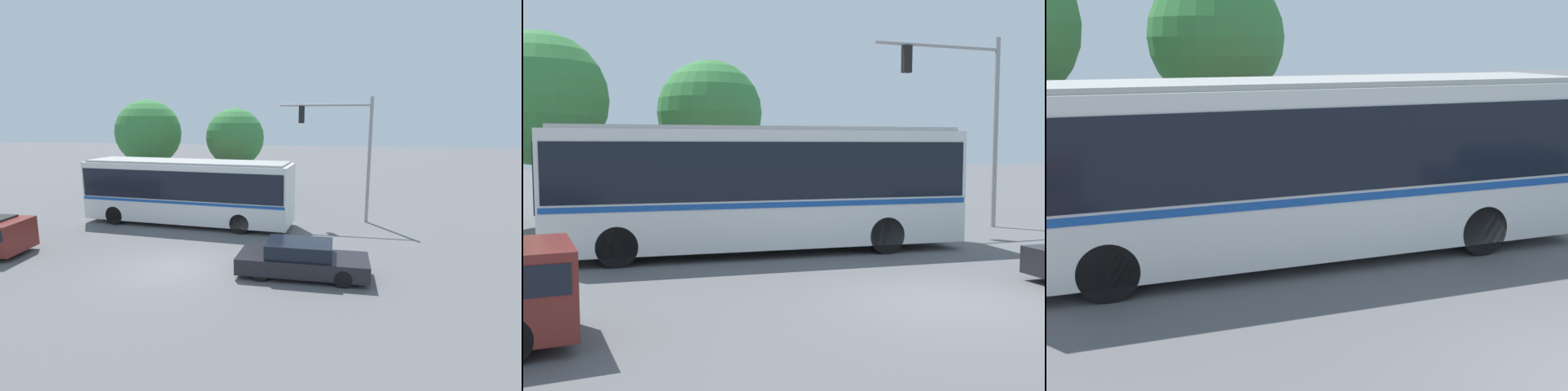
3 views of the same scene
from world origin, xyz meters
TOP-DOWN VIEW (x-y plane):
  - ground_plane at (0.00, 0.00)m, footprint 140.00×140.00m
  - city_bus at (-1.79, 6.20)m, footprint 11.33×3.22m
  - sedan_foreground at (4.87, 0.18)m, footprint 4.66×1.77m
  - traffic_light_pole at (6.55, 8.39)m, footprint 4.93×0.24m
  - flowering_hedge at (-1.65, 10.54)m, footprint 7.85×1.57m
  - street_tree_left at (-7.66, 13.70)m, footprint 4.77×4.77m
  - street_tree_centre at (-1.35, 14.59)m, footprint 4.22×4.22m

SIDE VIEW (x-z plane):
  - ground_plane at x=0.00m, z-range 0.00..0.00m
  - sedan_foreground at x=4.87m, z-range -0.03..1.24m
  - flowering_hedge at x=-1.65m, z-range -0.01..1.48m
  - city_bus at x=-1.79m, z-range 0.23..3.66m
  - street_tree_centre at x=-1.35m, z-range 1.06..7.42m
  - traffic_light_pole at x=6.55m, z-range 1.02..7.75m
  - street_tree_left at x=-7.66m, z-range 1.09..8.06m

